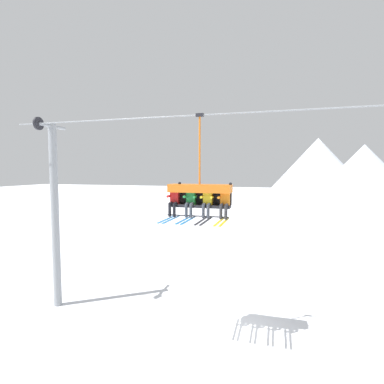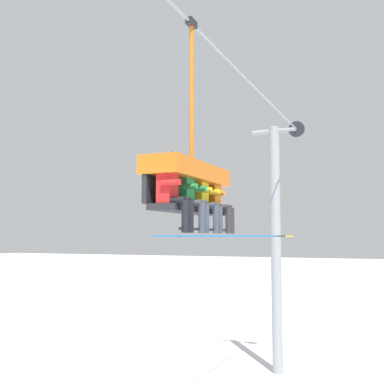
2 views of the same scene
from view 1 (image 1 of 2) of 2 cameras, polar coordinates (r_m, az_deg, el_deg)
The scene contains 10 objects.
ground_plane at distance 13.19m, azimuth 8.47°, elevation -24.83°, with size 200.00×200.00×0.00m, color white.
mountain_peak_west at distance 65.18m, azimuth 22.77°, elevation 3.88°, with size 22.52×22.52×12.75m.
mountain_peak_central at distance 59.60m, azimuth 29.87°, elevation 2.71°, with size 19.38×19.38×10.79m.
lift_tower_near at distance 15.25m, azimuth -24.70°, elevation -3.32°, with size 0.36×1.88×8.66m.
lift_cable at distance 10.97m, azimuth 6.72°, elevation 14.61°, with size 18.28×0.05×0.05m.
chairlift_chair at distance 11.10m, azimuth 1.55°, elevation 0.12°, with size 2.34×0.74×3.72m.
skier_red at distance 11.20m, azimuth -3.45°, elevation -1.40°, with size 0.48×1.70×1.34m.
skier_green at distance 11.00m, azimuth -0.35°, elevation -1.60°, with size 0.46×1.70×1.23m.
skier_yellow at distance 10.84m, azimuth 2.88°, elevation -1.69°, with size 0.46×1.70×1.23m.
skier_orange at distance 10.71m, azimuth 6.23°, elevation -1.67°, with size 0.48×1.70×1.34m.
Camera 1 is at (1.47, -11.44, 6.40)m, focal length 28.00 mm.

